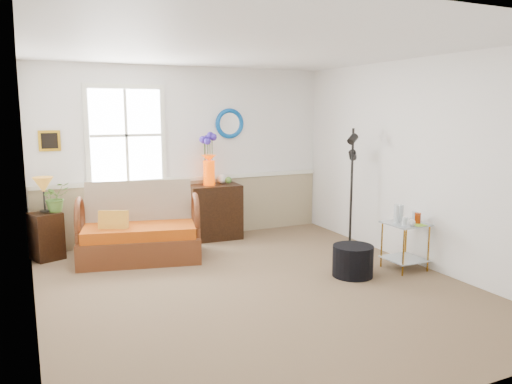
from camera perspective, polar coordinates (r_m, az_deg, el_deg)
name	(u,v)px	position (r m, az deg, el deg)	size (l,w,h in m)	color
floor	(256,288)	(5.66, 0.04, -10.90)	(4.50, 5.00, 0.01)	#826246
ceiling	(256,47)	(5.35, 0.04, 16.22)	(4.50, 5.00, 0.01)	white
walls	(256,172)	(5.35, 0.04, 2.27)	(4.51, 5.01, 2.60)	white
wainscot	(188,209)	(7.78, -7.76, -1.92)	(4.46, 0.02, 0.90)	tan
chair_rail	(188,179)	(7.69, -7.81, 1.51)	(4.46, 0.04, 0.06)	white
window	(126,135)	(7.41, -14.62, 6.28)	(1.14, 0.06, 1.44)	white
picture	(49,141)	(7.31, -22.54, 5.43)	(0.28, 0.03, 0.28)	gold
mirror	(229,124)	(7.87, -3.06, 7.82)	(0.47, 0.47, 0.07)	#1072BE
loveseat	(139,222)	(6.74, -13.20, -3.39)	(1.54, 0.87, 1.00)	brown
throw_pillow	(114,225)	(6.62, -15.97, -3.65)	(0.37, 0.09, 0.37)	orange
lamp_stand	(46,236)	(7.17, -22.83, -4.67)	(0.35, 0.35, 0.63)	black
table_lamp	(44,195)	(7.07, -23.08, -0.33)	(0.26, 0.26, 0.47)	#AB6E21
potted_plant	(56,200)	(7.11, -21.94, -0.90)	(0.35, 0.39, 0.30)	#518031
cabinet	(214,212)	(7.69, -4.80, -2.25)	(0.78, 0.50, 0.83)	black
flower_vase	(209,160)	(7.56, -5.41, 3.70)	(0.23, 0.23, 0.77)	#E13F00
side_table	(405,246)	(6.48, 16.64, -5.94)	(0.47, 0.47, 0.59)	#A67522
tabletop_items	(409,214)	(6.36, 17.09, -2.45)	(0.38, 0.38, 0.23)	silver
floor_lamp	(351,189)	(7.16, 10.85, 0.32)	(0.25, 0.25, 1.71)	black
ottoman	(353,261)	(6.10, 11.01, -7.73)	(0.48, 0.48, 0.37)	black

